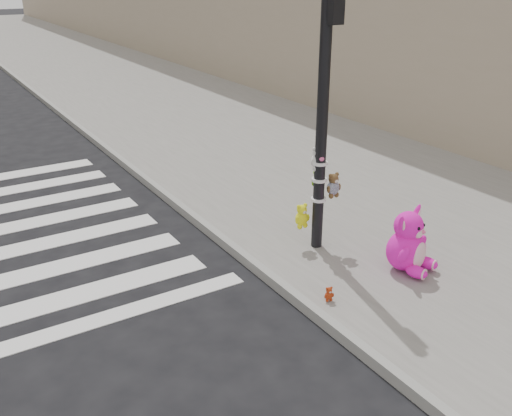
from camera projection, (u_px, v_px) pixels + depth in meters
ground at (221, 384)px, 5.91m from camera, size 120.00×120.00×0.00m
sidewalk_near at (207, 116)px, 16.12m from camera, size 7.00×80.00×0.14m
curb_edge at (86, 134)px, 14.45m from camera, size 0.12×80.00×0.15m
signal_pole at (321, 138)px, 7.88m from camera, size 0.68×0.49×4.00m
pink_bunny at (408, 245)px, 7.71m from camera, size 0.72×0.79×0.90m
red_teddy at (329, 294)px, 7.08m from camera, size 0.15×0.12×0.20m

